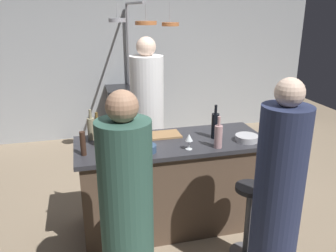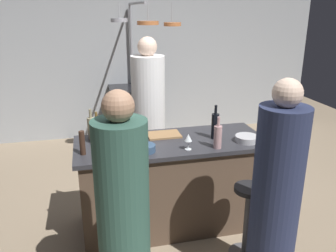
{
  "view_description": "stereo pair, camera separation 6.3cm",
  "coord_description": "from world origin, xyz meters",
  "px_view_note": "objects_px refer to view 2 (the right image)",
  "views": [
    {
      "loc": [
        -0.8,
        -2.94,
        2.09
      ],
      "look_at": [
        0.0,
        0.15,
        1.0
      ],
      "focal_mm": 37.12,
      "sensor_mm": 36.0,
      "label": 1
    },
    {
      "loc": [
        -0.74,
        -2.95,
        2.09
      ],
      "look_at": [
        0.0,
        0.15,
        1.0
      ],
      "focal_mm": 37.12,
      "sensor_mm": 36.0,
      "label": 2
    }
  ],
  "objects_px": {
    "guest_right": "(275,200)",
    "mixing_bowl_steel": "(247,139)",
    "guest_left": "(124,221)",
    "wine_bottle_dark": "(215,126)",
    "wine_bottle_rose": "(218,136)",
    "wine_glass_by_chef": "(136,127)",
    "wine_bottle_white": "(91,128)",
    "pepper_mill": "(82,143)",
    "wine_bottle_amber": "(97,132)",
    "bar_stool_right": "(247,219)",
    "cutting_board": "(164,135)",
    "mixing_bowl_blue": "(146,148)",
    "bar_stool_left": "(126,236)",
    "stove_range": "(136,114)",
    "wine_glass_near_left_guest": "(188,138)",
    "mixing_bowl_ceramic": "(125,143)",
    "chef": "(149,121)"
  },
  "relations": [
    {
      "from": "cutting_board",
      "to": "wine_glass_near_left_guest",
      "type": "distance_m",
      "value": 0.43
    },
    {
      "from": "bar_stool_left",
      "to": "guest_left",
      "type": "xyz_separation_m",
      "value": [
        -0.05,
        -0.36,
        0.39
      ]
    },
    {
      "from": "guest_left",
      "to": "cutting_board",
      "type": "relative_size",
      "value": 5.13
    },
    {
      "from": "guest_left",
      "to": "mixing_bowl_blue",
      "type": "height_order",
      "value": "guest_left"
    },
    {
      "from": "cutting_board",
      "to": "mixing_bowl_blue",
      "type": "relative_size",
      "value": 1.86
    },
    {
      "from": "wine_bottle_rose",
      "to": "wine_glass_by_chef",
      "type": "height_order",
      "value": "wine_bottle_rose"
    },
    {
      "from": "bar_stool_left",
      "to": "wine_bottle_amber",
      "type": "xyz_separation_m",
      "value": [
        -0.15,
        0.69,
        0.65
      ]
    },
    {
      "from": "wine_bottle_dark",
      "to": "pepper_mill",
      "type": "bearing_deg",
      "value": -175.05
    },
    {
      "from": "bar_stool_right",
      "to": "wine_bottle_rose",
      "type": "height_order",
      "value": "wine_bottle_rose"
    },
    {
      "from": "mixing_bowl_ceramic",
      "to": "cutting_board",
      "type": "bearing_deg",
      "value": 25.61
    },
    {
      "from": "wine_bottle_amber",
      "to": "mixing_bowl_blue",
      "type": "relative_size",
      "value": 1.81
    },
    {
      "from": "pepper_mill",
      "to": "guest_right",
      "type": "bearing_deg",
      "value": -32.72
    },
    {
      "from": "bar_stool_left",
      "to": "wine_bottle_dark",
      "type": "height_order",
      "value": "wine_bottle_dark"
    },
    {
      "from": "cutting_board",
      "to": "mixing_bowl_steel",
      "type": "bearing_deg",
      "value": -24.66
    },
    {
      "from": "wine_bottle_amber",
      "to": "guest_right",
      "type": "bearing_deg",
      "value": -41.28
    },
    {
      "from": "stove_range",
      "to": "wine_glass_near_left_guest",
      "type": "distance_m",
      "value": 2.74
    },
    {
      "from": "bar_stool_right",
      "to": "wine_bottle_amber",
      "type": "relative_size",
      "value": 2.18
    },
    {
      "from": "wine_glass_by_chef",
      "to": "mixing_bowl_ceramic",
      "type": "height_order",
      "value": "wine_glass_by_chef"
    },
    {
      "from": "wine_bottle_dark",
      "to": "wine_glass_by_chef",
      "type": "relative_size",
      "value": 2.25
    },
    {
      "from": "bar_stool_right",
      "to": "pepper_mill",
      "type": "relative_size",
      "value": 3.24
    },
    {
      "from": "wine_glass_near_left_guest",
      "to": "mixing_bowl_ceramic",
      "type": "xyz_separation_m",
      "value": [
        -0.53,
        0.2,
        -0.07
      ]
    },
    {
      "from": "stove_range",
      "to": "wine_bottle_rose",
      "type": "relative_size",
      "value": 3.06
    },
    {
      "from": "guest_left",
      "to": "wine_bottle_dark",
      "type": "distance_m",
      "value": 1.4
    },
    {
      "from": "pepper_mill",
      "to": "wine_glass_near_left_guest",
      "type": "height_order",
      "value": "pepper_mill"
    },
    {
      "from": "cutting_board",
      "to": "wine_glass_by_chef",
      "type": "distance_m",
      "value": 0.28
    },
    {
      "from": "cutting_board",
      "to": "pepper_mill",
      "type": "xyz_separation_m",
      "value": [
        -0.77,
        -0.29,
        0.1
      ]
    },
    {
      "from": "bar_stool_right",
      "to": "bar_stool_left",
      "type": "bearing_deg",
      "value": 180.0
    },
    {
      "from": "guest_right",
      "to": "mixing_bowl_steel",
      "type": "distance_m",
      "value": 0.85
    },
    {
      "from": "guest_right",
      "to": "pepper_mill",
      "type": "bearing_deg",
      "value": 147.28
    },
    {
      "from": "pepper_mill",
      "to": "wine_bottle_amber",
      "type": "bearing_deg",
      "value": 55.88
    },
    {
      "from": "cutting_board",
      "to": "chef",
      "type": "bearing_deg",
      "value": 92.29
    },
    {
      "from": "cutting_board",
      "to": "mixing_bowl_ceramic",
      "type": "height_order",
      "value": "mixing_bowl_ceramic"
    },
    {
      "from": "wine_bottle_rose",
      "to": "guest_left",
      "type": "bearing_deg",
      "value": -141.93
    },
    {
      "from": "wine_bottle_dark",
      "to": "wine_bottle_white",
      "type": "height_order",
      "value": "wine_bottle_dark"
    },
    {
      "from": "pepper_mill",
      "to": "wine_bottle_dark",
      "type": "xyz_separation_m",
      "value": [
        1.23,
        0.11,
        0.02
      ]
    },
    {
      "from": "pepper_mill",
      "to": "wine_bottle_amber",
      "type": "xyz_separation_m",
      "value": [
        0.13,
        0.2,
        0.02
      ]
    },
    {
      "from": "wine_bottle_white",
      "to": "wine_bottle_rose",
      "type": "height_order",
      "value": "wine_bottle_white"
    },
    {
      "from": "guest_right",
      "to": "cutting_board",
      "type": "relative_size",
      "value": 5.2
    },
    {
      "from": "bar_stool_left",
      "to": "guest_left",
      "type": "distance_m",
      "value": 0.53
    },
    {
      "from": "bar_stool_right",
      "to": "wine_bottle_dark",
      "type": "relative_size",
      "value": 2.07
    },
    {
      "from": "pepper_mill",
      "to": "mixing_bowl_ceramic",
      "type": "xyz_separation_m",
      "value": [
        0.37,
        0.1,
        -0.07
      ]
    },
    {
      "from": "stove_range",
      "to": "guest_left",
      "type": "height_order",
      "value": "guest_left"
    },
    {
      "from": "guest_right",
      "to": "mixing_bowl_ceramic",
      "type": "height_order",
      "value": "guest_right"
    },
    {
      "from": "stove_range",
      "to": "mixing_bowl_ceramic",
      "type": "height_order",
      "value": "mixing_bowl_ceramic"
    },
    {
      "from": "mixing_bowl_blue",
      "to": "guest_left",
      "type": "bearing_deg",
      "value": -110.05
    },
    {
      "from": "guest_right",
      "to": "mixing_bowl_blue",
      "type": "distance_m",
      "value": 1.15
    },
    {
      "from": "bar_stool_right",
      "to": "wine_glass_near_left_guest",
      "type": "bearing_deg",
      "value": 137.68
    },
    {
      "from": "cutting_board",
      "to": "mixing_bowl_blue",
      "type": "height_order",
      "value": "mixing_bowl_blue"
    },
    {
      "from": "wine_glass_by_chef",
      "to": "wine_bottle_rose",
      "type": "bearing_deg",
      "value": -32.95
    },
    {
      "from": "pepper_mill",
      "to": "wine_glass_near_left_guest",
      "type": "bearing_deg",
      "value": -6.57
    }
  ]
}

